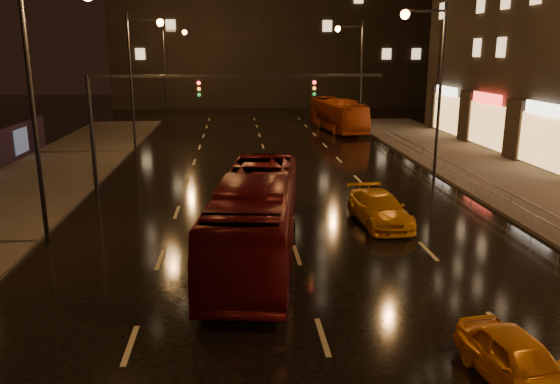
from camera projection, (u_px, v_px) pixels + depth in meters
name	position (u px, v px, depth m)	size (l,w,h in m)	color
ground	(276.00, 189.00, 29.86)	(140.00, 140.00, 0.00)	black
traffic_signal	(179.00, 103.00, 28.27)	(15.31, 0.32, 6.20)	black
railing_right	(473.00, 178.00, 28.53)	(0.05, 56.00, 1.00)	#99999E
bus_red	(256.00, 217.00, 19.61)	(2.61, 11.13, 3.10)	#540C10
bus_curb	(337.00, 115.00, 51.66)	(2.51, 10.75, 2.99)	#AC4111
taxi_near	(519.00, 362.00, 12.14)	(1.45, 3.59, 1.22)	orange
taxi_far	(379.00, 209.00, 23.75)	(1.91, 4.69, 1.36)	orange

